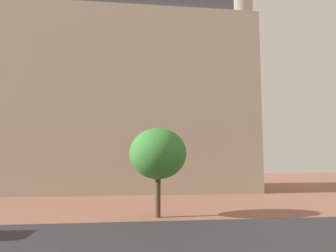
% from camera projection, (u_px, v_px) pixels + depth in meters
% --- Properties ---
extents(ground_plane, '(120.00, 120.00, 0.00)m').
position_uv_depth(ground_plane, '(170.00, 241.00, 12.31)').
color(ground_plane, '#93604C').
extents(street_asphalt_strip, '(120.00, 8.69, 0.00)m').
position_uv_depth(street_asphalt_strip, '(170.00, 243.00, 12.11)').
color(street_asphalt_strip, '#2D2D33').
rests_on(street_asphalt_strip, ground_plane).
extents(landmark_building, '(29.77, 10.73, 35.53)m').
position_uv_depth(landmark_building, '(106.00, 86.00, 33.86)').
color(landmark_building, '#B2A893').
rests_on(landmark_building, ground_plane).
extents(tree_curb_far, '(3.18, 3.18, 4.93)m').
position_uv_depth(tree_curb_far, '(158.00, 154.00, 17.80)').
color(tree_curb_far, '#4C3823').
rests_on(tree_curb_far, ground_plane).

